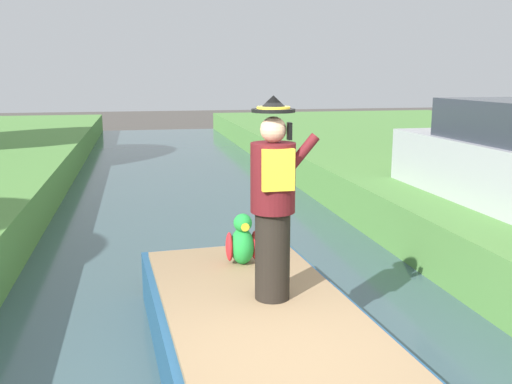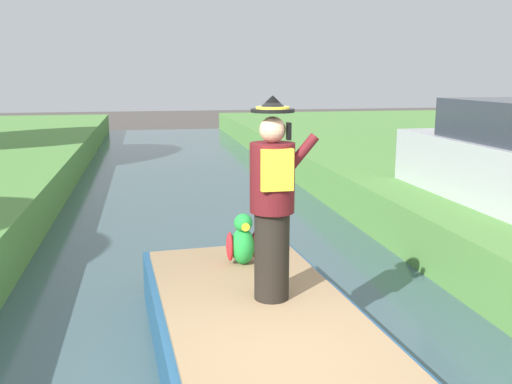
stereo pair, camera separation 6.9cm
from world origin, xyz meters
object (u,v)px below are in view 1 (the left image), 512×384
at_px(person_pirate, 273,200).
at_px(parked_car_silver, 505,158).
at_px(boat, 263,343).
at_px(parrot_plush, 242,242).

height_order(person_pirate, parked_car_silver, person_pirate).
height_order(boat, person_pirate, person_pirate).
distance_m(parrot_plush, parked_car_silver, 4.70).
bearing_deg(person_pirate, boat, -133.77).
xyz_separation_m(parrot_plush, parked_car_silver, (4.35, 1.70, 0.54)).
xyz_separation_m(person_pirate, parrot_plush, (-0.10, 1.00, -0.68)).
bearing_deg(boat, person_pirate, 59.43).
xyz_separation_m(person_pirate, parked_car_silver, (4.25, 2.70, -0.14)).
xyz_separation_m(boat, person_pirate, (0.15, 0.25, 1.23)).
distance_m(person_pirate, parked_car_silver, 5.04).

